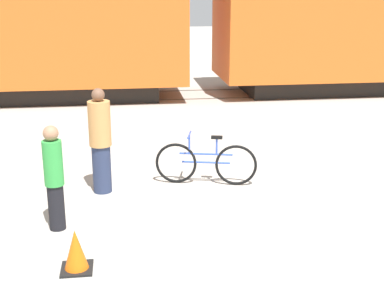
# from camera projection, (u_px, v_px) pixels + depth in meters

# --- Properties ---
(ground_plane) EXTENTS (80.00, 80.00, 0.00)m
(ground_plane) POSITION_uv_depth(u_px,v_px,m) (315.00, 242.00, 7.51)
(ground_plane) COLOR #A8A399
(freight_train) EXTENTS (23.51, 3.15, 5.21)m
(freight_train) POSITION_uv_depth(u_px,v_px,m) (202.00, 10.00, 16.83)
(freight_train) COLOR black
(freight_train) RESTS_ON ground_plane
(rail_near) EXTENTS (35.51, 0.07, 0.01)m
(rail_near) POSITION_uv_depth(u_px,v_px,m) (205.00, 99.00, 16.92)
(rail_near) COLOR #4C4238
(rail_near) RESTS_ON ground_plane
(rail_far) EXTENTS (35.51, 0.07, 0.01)m
(rail_far) POSITION_uv_depth(u_px,v_px,m) (199.00, 90.00, 18.29)
(rail_far) COLOR #4C4238
(rail_far) RESTS_ON ground_plane
(bicycle_blue) EXTENTS (1.80, 0.54, 0.93)m
(bicycle_blue) POSITION_uv_depth(u_px,v_px,m) (206.00, 163.00, 9.60)
(bicycle_blue) COLOR black
(bicycle_blue) RESTS_ON ground_plane
(person_in_green) EXTENTS (0.28, 0.28, 1.58)m
(person_in_green) POSITION_uv_depth(u_px,v_px,m) (54.00, 177.00, 7.70)
(person_in_green) COLOR black
(person_in_green) RESTS_ON ground_plane
(person_in_tan) EXTENTS (0.38, 0.38, 1.83)m
(person_in_tan) POSITION_uv_depth(u_px,v_px,m) (100.00, 141.00, 9.10)
(person_in_tan) COLOR #283351
(person_in_tan) RESTS_ON ground_plane
(traffic_cone) EXTENTS (0.40, 0.40, 0.55)m
(traffic_cone) POSITION_uv_depth(u_px,v_px,m) (76.00, 252.00, 6.72)
(traffic_cone) COLOR black
(traffic_cone) RESTS_ON ground_plane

